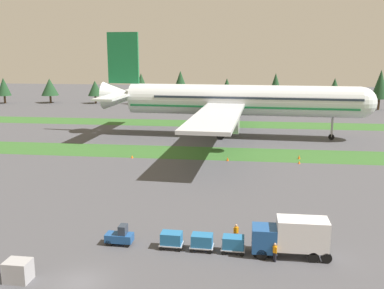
{
  "coord_description": "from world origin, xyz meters",
  "views": [
    {
      "loc": [
        12.87,
        -30.57,
        18.26
      ],
      "look_at": [
        4.75,
        34.79,
        4.0
      ],
      "focal_mm": 40.95,
      "sensor_mm": 36.0,
      "label": 1
    }
  ],
  "objects": [
    {
      "name": "ground_crew_loader",
      "position": [
        12.22,
        9.4,
        0.95
      ],
      "size": [
        0.51,
        0.36,
        1.74
      ],
      "rotation": [
        0.0,
        0.0,
        3.63
      ],
      "color": "black",
      "rests_on": "ground"
    },
    {
      "name": "taxiway_marker_1",
      "position": [
        -6.44,
        40.93,
        0.24
      ],
      "size": [
        0.44,
        0.44,
        0.47
      ],
      "primitive_type": "cone",
      "color": "orange",
      "rests_on": "ground"
    },
    {
      "name": "cargo_dolly_lead",
      "position": [
        6.24,
        7.14,
        0.92
      ],
      "size": [
        2.25,
        1.58,
        1.55
      ],
      "rotation": [
        0.0,
        0.0,
        1.54
      ],
      "color": "#A3A3A8",
      "rests_on": "ground"
    },
    {
      "name": "cargo_dolly_fourth",
      "position": [
        14.94,
        6.83,
        0.92
      ],
      "size": [
        2.25,
        1.58,
        1.55
      ],
      "rotation": [
        0.0,
        0.0,
        1.54
      ],
      "color": "#A3A3A8",
      "rests_on": "ground"
    },
    {
      "name": "taxiway_marker_3",
      "position": [
        10.03,
        40.98,
        0.32
      ],
      "size": [
        0.44,
        0.44,
        0.64
      ],
      "primitive_type": "cone",
      "color": "orange",
      "rests_on": "ground"
    },
    {
      "name": "taxiway_marker_0",
      "position": [
        22.13,
        43.85,
        0.34
      ],
      "size": [
        0.44,
        0.44,
        0.68
      ],
      "primitive_type": "cone",
      "color": "orange",
      "rests_on": "ground"
    },
    {
      "name": "taxiway_marker_2",
      "position": [
        21.77,
        40.5,
        0.25
      ],
      "size": [
        0.44,
        0.44,
        0.5
      ],
      "primitive_type": "cone",
      "color": "orange",
      "rests_on": "ground"
    },
    {
      "name": "ground_crew_marshaller",
      "position": [
        15.71,
        5.59,
        0.95
      ],
      "size": [
        0.36,
        0.49,
        1.74
      ],
      "rotation": [
        0.0,
        0.0,
        5.26
      ],
      "color": "black",
      "rests_on": "ground"
    },
    {
      "name": "cargo_dolly_second",
      "position": [
        9.14,
        7.04,
        0.92
      ],
      "size": [
        2.25,
        1.58,
        1.55
      ],
      "rotation": [
        0.0,
        0.0,
        1.54
      ],
      "color": "#A3A3A8",
      "rests_on": "ground"
    },
    {
      "name": "grass_strip_far",
      "position": [
        0.0,
        78.44,
        0.0
      ],
      "size": [
        320.0,
        10.16,
        0.01
      ],
      "primitive_type": "cube",
      "color": "#336028",
      "rests_on": "ground"
    },
    {
      "name": "ground_plane",
      "position": [
        0.0,
        0.0,
        0.0
      ],
      "size": [
        400.0,
        400.0,
        0.0
      ],
      "primitive_type": "plane",
      "color": "#47474C"
    },
    {
      "name": "airliner",
      "position": [
        10.31,
        62.35,
        7.89
      ],
      "size": [
        57.77,
        71.23,
        22.02
      ],
      "rotation": [
        0.0,
        0.0,
        -1.62
      ],
      "color": "silver",
      "rests_on": "ground"
    },
    {
      "name": "baggage_tug",
      "position": [
        1.22,
        7.31,
        0.81
      ],
      "size": [
        2.64,
        1.39,
        1.97
      ],
      "rotation": [
        0.0,
        0.0,
        1.54
      ],
      "color": "#1E4C8E",
      "rests_on": "ground"
    },
    {
      "name": "distant_tree_line",
      "position": [
        -2.52,
        113.62,
        6.67
      ],
      "size": [
        144.29,
        10.48,
        12.44
      ],
      "color": "#4C3823",
      "rests_on": "ground"
    },
    {
      "name": "catering_truck",
      "position": [
        17.24,
        6.84,
        1.95
      ],
      "size": [
        6.96,
        2.3,
        3.58
      ],
      "rotation": [
        0.0,
        0.0,
        1.57
      ],
      "color": "#1E4C8E",
      "rests_on": "ground"
    },
    {
      "name": "cargo_dolly_third",
      "position": [
        12.04,
        6.93,
        0.92
      ],
      "size": [
        2.25,
        1.58,
        1.55
      ],
      "rotation": [
        0.0,
        0.0,
        1.54
      ],
      "color": "#A3A3A8",
      "rests_on": "ground"
    },
    {
      "name": "grass_strip_near",
      "position": [
        0.0,
        46.11,
        0.0
      ],
      "size": [
        320.0,
        10.16,
        0.01
      ],
      "primitive_type": "cube",
      "color": "#336028",
      "rests_on": "ground"
    },
    {
      "name": "uld_container_1",
      "position": [
        -5.0,
        -0.31,
        0.87
      ],
      "size": [
        2.03,
        1.64,
        1.75
      ],
      "primitive_type": "cube",
      "rotation": [
        0.0,
        0.0,
        -0.02
      ],
      "color": "#A3A3A8",
      "rests_on": "ground"
    }
  ]
}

